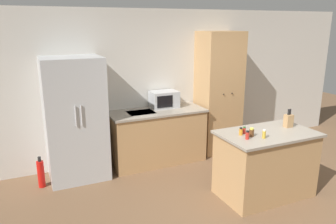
{
  "coord_description": "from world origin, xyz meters",
  "views": [
    {
      "loc": [
        -2.74,
        -2.99,
        2.36
      ],
      "look_at": [
        -0.75,
        1.4,
        1.05
      ],
      "focal_mm": 35.0,
      "sensor_mm": 36.0,
      "label": 1
    }
  ],
  "objects_px": {
    "spice_bottle_pale_salt": "(252,133)",
    "fire_extinguisher": "(41,174)",
    "spice_bottle_amber_oil": "(244,130)",
    "knife_block": "(288,121)",
    "spice_bottle_green_herb": "(247,135)",
    "spice_bottle_short_red": "(264,134)",
    "refrigerator": "(75,119)",
    "pantry_cabinet": "(219,93)",
    "spice_bottle_tall_dark": "(241,132)",
    "microwave": "(164,99)"
  },
  "relations": [
    {
      "from": "spice_bottle_tall_dark",
      "to": "spice_bottle_pale_salt",
      "type": "relative_size",
      "value": 0.9
    },
    {
      "from": "microwave",
      "to": "fire_extinguisher",
      "type": "xyz_separation_m",
      "value": [
        -2.12,
        -0.3,
        -0.86
      ]
    },
    {
      "from": "refrigerator",
      "to": "fire_extinguisher",
      "type": "distance_m",
      "value": 0.94
    },
    {
      "from": "spice_bottle_amber_oil",
      "to": "pantry_cabinet",
      "type": "bearing_deg",
      "value": 68.42
    },
    {
      "from": "refrigerator",
      "to": "knife_block",
      "type": "height_order",
      "value": "refrigerator"
    },
    {
      "from": "spice_bottle_tall_dark",
      "to": "spice_bottle_green_herb",
      "type": "relative_size",
      "value": 0.92
    },
    {
      "from": "microwave",
      "to": "spice_bottle_short_red",
      "type": "height_order",
      "value": "microwave"
    },
    {
      "from": "spice_bottle_short_red",
      "to": "spice_bottle_amber_oil",
      "type": "height_order",
      "value": "spice_bottle_short_red"
    },
    {
      "from": "refrigerator",
      "to": "pantry_cabinet",
      "type": "xyz_separation_m",
      "value": [
        2.61,
        0.06,
        0.17
      ]
    },
    {
      "from": "spice_bottle_tall_dark",
      "to": "spice_bottle_amber_oil",
      "type": "xyz_separation_m",
      "value": [
        0.07,
        0.03,
        -0.0
      ]
    },
    {
      "from": "pantry_cabinet",
      "to": "microwave",
      "type": "relative_size",
      "value": 4.72
    },
    {
      "from": "refrigerator",
      "to": "spice_bottle_tall_dark",
      "type": "bearing_deg",
      "value": -40.26
    },
    {
      "from": "fire_extinguisher",
      "to": "spice_bottle_pale_salt",
      "type": "bearing_deg",
      "value": -31.67
    },
    {
      "from": "spice_bottle_green_herb",
      "to": "fire_extinguisher",
      "type": "bearing_deg",
      "value": 146.12
    },
    {
      "from": "spice_bottle_tall_dark",
      "to": "refrigerator",
      "type": "bearing_deg",
      "value": 139.74
    },
    {
      "from": "refrigerator",
      "to": "microwave",
      "type": "distance_m",
      "value": 1.57
    },
    {
      "from": "microwave",
      "to": "spice_bottle_short_red",
      "type": "relative_size",
      "value": 3.96
    },
    {
      "from": "spice_bottle_amber_oil",
      "to": "fire_extinguisher",
      "type": "height_order",
      "value": "spice_bottle_amber_oil"
    },
    {
      "from": "spice_bottle_green_herb",
      "to": "fire_extinguisher",
      "type": "xyz_separation_m",
      "value": [
        -2.43,
        1.63,
        -0.77
      ]
    },
    {
      "from": "spice_bottle_amber_oil",
      "to": "refrigerator",
      "type": "bearing_deg",
      "value": 141.32
    },
    {
      "from": "knife_block",
      "to": "spice_bottle_amber_oil",
      "type": "height_order",
      "value": "knife_block"
    },
    {
      "from": "pantry_cabinet",
      "to": "spice_bottle_amber_oil",
      "type": "relative_size",
      "value": 22.99
    },
    {
      "from": "knife_block",
      "to": "spice_bottle_pale_salt",
      "type": "height_order",
      "value": "knife_block"
    },
    {
      "from": "refrigerator",
      "to": "spice_bottle_green_herb",
      "type": "relative_size",
      "value": 16.68
    },
    {
      "from": "knife_block",
      "to": "spice_bottle_tall_dark",
      "type": "distance_m",
      "value": 0.83
    },
    {
      "from": "pantry_cabinet",
      "to": "spice_bottle_pale_salt",
      "type": "relative_size",
      "value": 19.26
    },
    {
      "from": "spice_bottle_pale_salt",
      "to": "fire_extinguisher",
      "type": "relative_size",
      "value": 0.24
    },
    {
      "from": "refrigerator",
      "to": "microwave",
      "type": "bearing_deg",
      "value": 6.14
    },
    {
      "from": "knife_block",
      "to": "spice_bottle_short_red",
      "type": "distance_m",
      "value": 0.67
    },
    {
      "from": "spice_bottle_amber_oil",
      "to": "spice_bottle_pale_salt",
      "type": "height_order",
      "value": "spice_bottle_pale_salt"
    },
    {
      "from": "spice_bottle_pale_salt",
      "to": "fire_extinguisher",
      "type": "distance_m",
      "value": 3.09
    },
    {
      "from": "pantry_cabinet",
      "to": "knife_block",
      "type": "distance_m",
      "value": 1.66
    },
    {
      "from": "refrigerator",
      "to": "spice_bottle_short_red",
      "type": "xyz_separation_m",
      "value": [
        2.08,
        -1.82,
        0.04
      ]
    },
    {
      "from": "spice_bottle_short_red",
      "to": "fire_extinguisher",
      "type": "height_order",
      "value": "spice_bottle_short_red"
    },
    {
      "from": "spice_bottle_short_red",
      "to": "spice_bottle_green_herb",
      "type": "distance_m",
      "value": 0.23
    },
    {
      "from": "microwave",
      "to": "spice_bottle_green_herb",
      "type": "xyz_separation_m",
      "value": [
        0.31,
        -1.93,
        -0.09
      ]
    },
    {
      "from": "pantry_cabinet",
      "to": "spice_bottle_tall_dark",
      "type": "bearing_deg",
      "value": -113.46
    },
    {
      "from": "knife_block",
      "to": "spice_bottle_amber_oil",
      "type": "relative_size",
      "value": 2.77
    },
    {
      "from": "refrigerator",
      "to": "spice_bottle_tall_dark",
      "type": "distance_m",
      "value": 2.47
    },
    {
      "from": "refrigerator",
      "to": "spice_bottle_amber_oil",
      "type": "height_order",
      "value": "refrigerator"
    },
    {
      "from": "knife_block",
      "to": "spice_bottle_short_red",
      "type": "xyz_separation_m",
      "value": [
        -0.63,
        -0.23,
        -0.04
      ]
    },
    {
      "from": "spice_bottle_short_red",
      "to": "spice_bottle_tall_dark",
      "type": "bearing_deg",
      "value": 131.05
    },
    {
      "from": "refrigerator",
      "to": "knife_block",
      "type": "relative_size",
      "value": 7.04
    },
    {
      "from": "spice_bottle_tall_dark",
      "to": "fire_extinguisher",
      "type": "bearing_deg",
      "value": 149.1
    },
    {
      "from": "spice_bottle_pale_salt",
      "to": "spice_bottle_green_herb",
      "type": "bearing_deg",
      "value": -151.65
    },
    {
      "from": "refrigerator",
      "to": "pantry_cabinet",
      "type": "height_order",
      "value": "pantry_cabinet"
    },
    {
      "from": "knife_block",
      "to": "spice_bottle_green_herb",
      "type": "relative_size",
      "value": 2.37
    },
    {
      "from": "refrigerator",
      "to": "knife_block",
      "type": "xyz_separation_m",
      "value": [
        2.71,
        -1.59,
        0.08
      ]
    },
    {
      "from": "refrigerator",
      "to": "spice_bottle_pale_salt",
      "type": "relative_size",
      "value": 16.34
    },
    {
      "from": "spice_bottle_green_herb",
      "to": "spice_bottle_tall_dark",
      "type": "bearing_deg",
      "value": 82.4
    }
  ]
}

